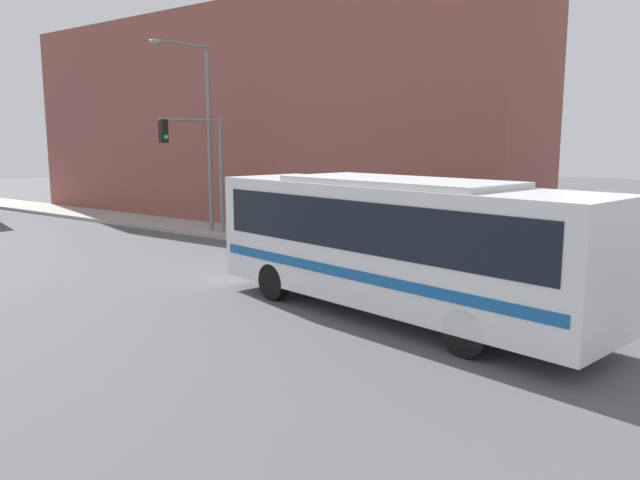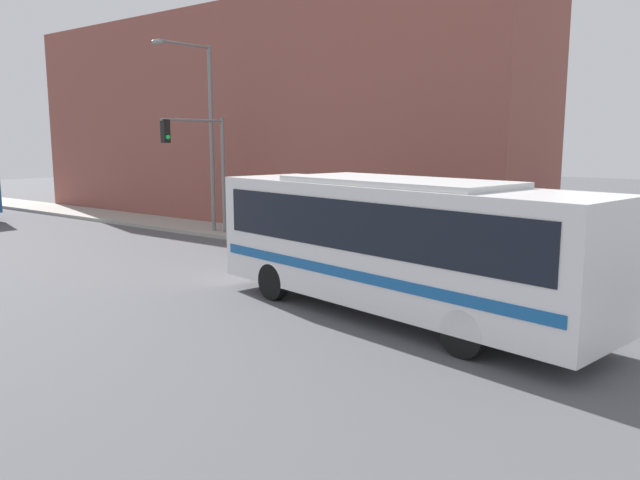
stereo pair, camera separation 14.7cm
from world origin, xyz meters
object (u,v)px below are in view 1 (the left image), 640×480
object	(u,v)px
fire_hydrant	(401,244)
traffic_light_pole	(200,154)
city_bus	(395,238)
street_lamp	(202,122)
parking_meter	(292,221)
pedestrian_near_corner	(395,226)

from	to	relation	value
fire_hydrant	traffic_light_pole	bearing A→B (deg)	96.42
city_bus	street_lamp	distance (m)	14.78
fire_hydrant	street_lamp	distance (m)	10.73
traffic_light_pole	parking_meter	bearing A→B (deg)	-75.99
city_bus	pedestrian_near_corner	size ratio (longest dim) A/B	5.92
street_lamp	pedestrian_near_corner	world-z (taller)	street_lamp
traffic_light_pole	pedestrian_near_corner	bearing A→B (deg)	-77.00
city_bus	fire_hydrant	bearing A→B (deg)	38.69
parking_meter	pedestrian_near_corner	size ratio (longest dim) A/B	0.68
traffic_light_pole	parking_meter	size ratio (longest dim) A/B	4.08
fire_hydrant	pedestrian_near_corner	world-z (taller)	pedestrian_near_corner
city_bus	parking_meter	world-z (taller)	city_bus
traffic_light_pole	fire_hydrant	bearing A→B (deg)	-83.58
parking_meter	street_lamp	distance (m)	6.25
traffic_light_pole	parking_meter	xyz separation A→B (m)	(1.02, -4.07, -2.58)
parking_meter	pedestrian_near_corner	world-z (taller)	pedestrian_near_corner
parking_meter	street_lamp	world-z (taller)	street_lamp
traffic_light_pole	parking_meter	distance (m)	4.93
city_bus	fire_hydrant	xyz separation A→B (m)	(6.09, 3.36, -1.30)
city_bus	street_lamp	size ratio (longest dim) A/B	1.31
fire_hydrant	street_lamp	size ratio (longest dim) A/B	0.10
pedestrian_near_corner	city_bus	bearing A→B (deg)	-149.17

